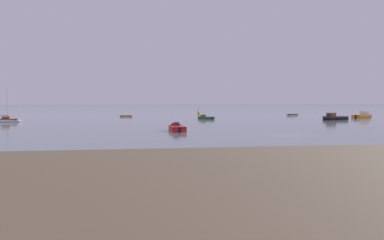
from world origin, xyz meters
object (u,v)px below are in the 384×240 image
(sailboat_moored_0, at_px, (5,121))
(motorboat_moored_1, at_px, (332,118))
(motorboat_moored_2, at_px, (176,129))
(motorboat_moored_3, at_px, (364,116))
(channel_buoy, at_px, (199,113))
(rowboat_moored_0, at_px, (126,116))
(motorboat_moored_4, at_px, (204,118))
(rowboat_moored_1, at_px, (293,115))

(sailboat_moored_0, xyz_separation_m, motorboat_moored_1, (68.02, -1.72, 0.07))
(motorboat_moored_2, xyz_separation_m, motorboat_moored_3, (50.35, 34.39, 0.11))
(motorboat_moored_1, xyz_separation_m, channel_buoy, (-22.48, 40.16, 0.10))
(sailboat_moored_0, relative_size, motorboat_moored_2, 1.21)
(rowboat_moored_0, bearing_deg, motorboat_moored_4, 146.56)
(sailboat_moored_0, relative_size, motorboat_moored_4, 1.38)
(sailboat_moored_0, bearing_deg, motorboat_moored_3, 1.88)
(sailboat_moored_0, relative_size, rowboat_moored_0, 1.91)
(rowboat_moored_0, distance_m, motorboat_moored_4, 23.54)
(motorboat_moored_3, bearing_deg, rowboat_moored_1, 91.24)
(sailboat_moored_0, bearing_deg, rowboat_moored_1, 16.23)
(rowboat_moored_1, bearing_deg, motorboat_moored_3, 109.80)
(motorboat_moored_2, distance_m, rowboat_moored_1, 65.21)
(motorboat_moored_1, height_order, rowboat_moored_1, motorboat_moored_1)
(rowboat_moored_0, xyz_separation_m, motorboat_moored_4, (17.67, -15.56, 0.08))
(motorboat_moored_1, xyz_separation_m, motorboat_moored_4, (-26.80, 8.81, -0.14))
(rowboat_moored_1, xyz_separation_m, channel_buoy, (-24.50, 13.92, 0.29))
(rowboat_moored_1, bearing_deg, sailboat_moored_0, 7.23)
(sailboat_moored_0, distance_m, motorboat_moored_4, 41.83)
(rowboat_moored_0, height_order, rowboat_moored_1, rowboat_moored_1)
(motorboat_moored_1, xyz_separation_m, motorboat_moored_3, (12.92, 8.72, 0.01))
(sailboat_moored_0, relative_size, rowboat_moored_1, 1.65)
(sailboat_moored_0, height_order, rowboat_moored_1, sailboat_moored_0)
(sailboat_moored_0, height_order, motorboat_moored_1, sailboat_moored_0)
(motorboat_moored_3, bearing_deg, rowboat_moored_0, 134.12)
(channel_buoy, bearing_deg, rowboat_moored_1, -29.60)
(motorboat_moored_4, bearing_deg, motorboat_moored_2, 134.94)
(rowboat_moored_1, relative_size, channel_buoy, 1.80)
(sailboat_moored_0, bearing_deg, channel_buoy, 37.10)
(rowboat_moored_0, distance_m, motorboat_moored_3, 59.48)
(channel_buoy, bearing_deg, motorboat_moored_4, -97.84)
(sailboat_moored_0, distance_m, rowboat_moored_1, 74.21)
(sailboat_moored_0, relative_size, motorboat_moored_1, 1.03)
(sailboat_moored_0, height_order, channel_buoy, sailboat_moored_0)
(rowboat_moored_0, distance_m, channel_buoy, 27.07)
(rowboat_moored_1, distance_m, motorboat_moored_4, 33.68)
(motorboat_moored_3, relative_size, motorboat_moored_4, 1.36)
(rowboat_moored_1, height_order, motorboat_moored_3, motorboat_moored_3)
(rowboat_moored_0, relative_size, channel_buoy, 1.55)
(channel_buoy, bearing_deg, motorboat_moored_3, -41.61)
(motorboat_moored_2, xyz_separation_m, rowboat_moored_1, (39.46, 51.92, -0.09))
(motorboat_moored_1, bearing_deg, rowboat_moored_0, -44.45)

